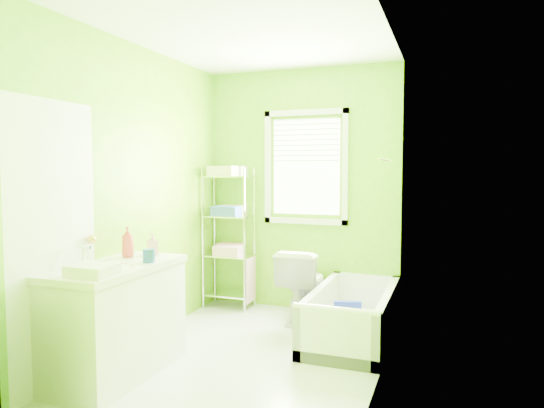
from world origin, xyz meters
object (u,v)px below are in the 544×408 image
(bathtub, at_px, (352,322))
(vanity, at_px, (116,316))
(wire_shelf_unit, at_px, (230,222))
(toilet, at_px, (303,284))

(bathtub, xyz_separation_m, vanity, (-1.49, -1.39, 0.29))
(vanity, relative_size, wire_shelf_unit, 0.70)
(toilet, relative_size, vanity, 0.67)
(bathtub, height_order, wire_shelf_unit, wire_shelf_unit)
(wire_shelf_unit, bearing_deg, toilet, -11.38)
(bathtub, bearing_deg, wire_shelf_unit, 159.55)
(bathtub, relative_size, toilet, 1.99)
(bathtub, relative_size, vanity, 1.33)
(vanity, height_order, wire_shelf_unit, wire_shelf_unit)
(toilet, bearing_deg, vanity, 62.04)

